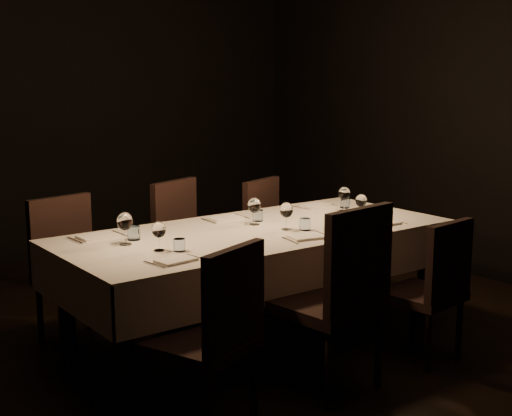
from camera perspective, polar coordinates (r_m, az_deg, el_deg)
room at (r=4.41m, az=0.00°, el=7.67°), size 5.01×6.01×3.01m
dining_table at (r=4.53m, az=0.00°, el=-2.65°), size 2.52×1.12×0.76m
chair_near_left at (r=3.49m, az=-3.24°, el=-9.64°), size 0.58×0.58×0.94m
place_setting_near_left at (r=3.91m, az=-7.01°, el=-2.75°), size 0.31×0.39×0.17m
chair_near_center at (r=3.90m, az=6.63°, el=-6.70°), size 0.56×0.56×1.05m
place_setting_near_center at (r=4.42m, az=3.29°, el=-1.08°), size 0.33×0.40×0.18m
chair_near_right at (r=4.45m, az=14.02°, el=-5.83°), size 0.47×0.47×0.88m
place_setting_near_right at (r=4.86m, az=9.24°, el=-0.19°), size 0.29×0.39×0.16m
chair_far_left at (r=4.78m, az=-14.54°, el=-4.29°), size 0.53×0.53×0.95m
place_setting_far_left at (r=4.25m, az=-10.93°, el=-1.67°), size 0.34×0.41×0.19m
chair_far_center at (r=5.23m, az=-5.53°, el=-2.63°), size 0.59×0.59×0.97m
place_setting_far_center at (r=4.71m, az=-0.79°, el=-0.32°), size 0.32×0.40×0.18m
chair_far_right at (r=5.56m, az=1.35°, el=-2.00°), size 0.56×0.56×0.92m
place_setting_far_right at (r=5.22m, az=6.37°, el=0.67°), size 0.32×0.40×0.17m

